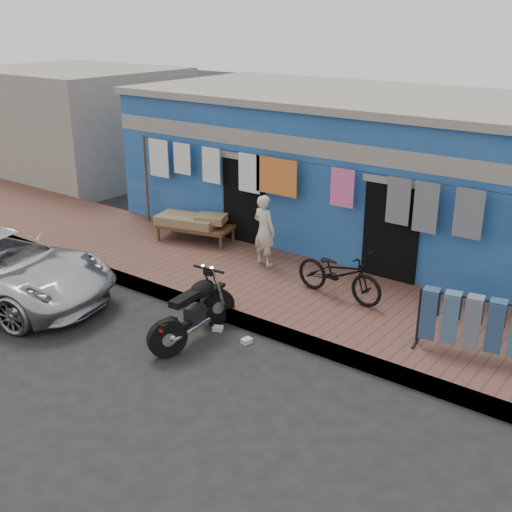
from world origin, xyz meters
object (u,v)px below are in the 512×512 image
at_px(motorcycle, 193,309).
at_px(seated_person, 264,230).
at_px(bicycle, 340,268).
at_px(jeans_rack, 484,327).
at_px(charpoy, 195,228).

bearing_deg(motorcycle, seated_person, 97.62).
bearing_deg(bicycle, jeans_rack, -97.25).
xyz_separation_m(seated_person, jeans_rack, (4.76, -1.04, -0.24)).
height_order(bicycle, jeans_rack, bicycle).
relative_size(seated_person, motorcycle, 0.83).
xyz_separation_m(motorcycle, jeans_rack, (4.07, 1.84, 0.18)).
bearing_deg(jeans_rack, seated_person, 167.70).
bearing_deg(motorcycle, bicycle, 55.23).
bearing_deg(seated_person, motorcycle, 111.87).
bearing_deg(motorcycle, charpoy, 125.68).
height_order(charpoy, jeans_rack, jeans_rack).
xyz_separation_m(bicycle, motorcycle, (-1.32, -2.39, -0.26)).
xyz_separation_m(bicycle, jeans_rack, (2.75, -0.55, -0.08)).
distance_m(bicycle, charpoy, 4.18).
height_order(seated_person, charpoy, seated_person).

